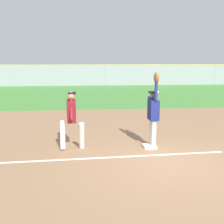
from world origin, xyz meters
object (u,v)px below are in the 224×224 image
at_px(runner, 72,116).
at_px(parked_car_blue, 72,77).
at_px(parked_car_white, 27,78).
at_px(parked_car_silver, 197,77).
at_px(parked_car_black, 113,77).
at_px(parked_car_tan, 158,77).
at_px(fielder, 154,111).
at_px(first_base, 149,146).
at_px(baseball, 158,92).

bearing_deg(runner, parked_car_blue, 90.55).
distance_m(parked_car_white, parked_car_silver, 19.36).
relative_size(parked_car_black, parked_car_tan, 1.00).
xyz_separation_m(fielder, parked_car_silver, (10.96, 23.69, -0.45)).
bearing_deg(parked_car_black, parked_car_blue, 178.41).
bearing_deg(parked_car_silver, runner, -114.94).
relative_size(parked_car_tan, parked_car_silver, 0.99).
height_order(first_base, baseball, baseball).
distance_m(fielder, runner, 2.42).
bearing_deg(parked_car_blue, parked_car_tan, -2.65).
relative_size(first_base, parked_car_tan, 0.08).
height_order(parked_car_blue, parked_car_black, same).
relative_size(first_base, parked_car_silver, 0.08).
height_order(runner, parked_car_black, runner).
bearing_deg(fielder, parked_car_tan, -107.01).
distance_m(first_base, parked_car_black, 23.67).
bearing_deg(parked_car_black, baseball, -88.52).
xyz_separation_m(parked_car_white, parked_car_black, (9.51, 0.12, 0.00)).
relative_size(first_base, baseball, 5.14).
bearing_deg(parked_car_blue, parked_car_black, -6.65).
bearing_deg(parked_car_blue, baseball, -82.44).
bearing_deg(first_base, runner, 178.51).
height_order(fielder, parked_car_black, fielder).
bearing_deg(runner, first_base, -3.63).
bearing_deg(baseball, runner, -177.30).
bearing_deg(parked_car_tan, parked_car_blue, 175.07).
relative_size(runner, parked_car_blue, 0.39).
relative_size(first_base, runner, 0.22).
distance_m(fielder, parked_car_white, 24.94).
bearing_deg(baseball, parked_car_silver, 65.33).
height_order(first_base, parked_car_tan, parked_car_tan).
xyz_separation_m(parked_car_white, parked_car_silver, (19.36, 0.21, 0.00)).
bearing_deg(baseball, fielder, -134.96).
xyz_separation_m(runner, parked_car_black, (3.53, 23.57, -0.32)).
relative_size(runner, parked_car_tan, 0.38).
bearing_deg(first_base, parked_car_silver, 64.99).
distance_m(first_base, parked_car_silver, 26.18).
bearing_deg(first_base, fielder, 17.74).
bearing_deg(first_base, baseball, 35.81).
bearing_deg(fielder, parked_car_blue, -83.67).
xyz_separation_m(runner, parked_car_tan, (8.77, 23.77, -0.32)).
xyz_separation_m(parked_car_blue, parked_car_tan, (9.90, -0.24, 0.00)).
xyz_separation_m(parked_car_black, parked_car_tan, (5.24, 0.20, 0.00)).
bearing_deg(fielder, baseball, -137.02).
distance_m(baseball, parked_car_white, 24.87).
bearing_deg(baseball, parked_car_tan, 75.30).
bearing_deg(parked_car_blue, first_base, -83.09).
relative_size(fielder, parked_car_tan, 0.51).
distance_m(runner, baseball, 2.66).
xyz_separation_m(first_base, parked_car_silver, (11.06, 23.72, 0.63)).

